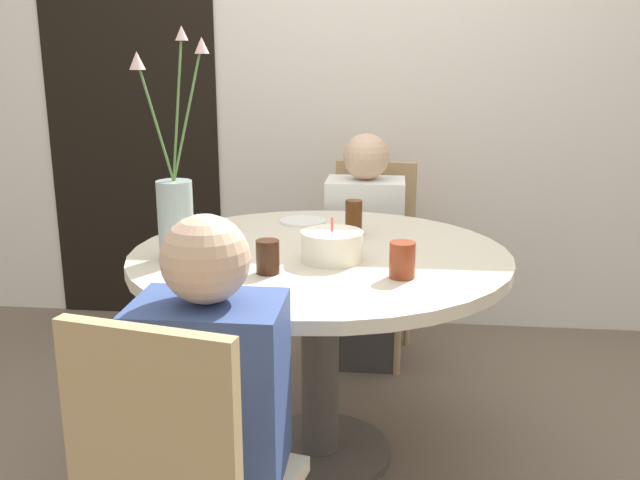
% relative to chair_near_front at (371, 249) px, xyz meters
% --- Properties ---
extents(ground_plane, '(16.00, 16.00, 0.00)m').
position_rel_chair_near_front_xyz_m(ground_plane, '(-0.14, -0.96, -0.50)').
color(ground_plane, '#6B5B4C').
extents(wall_back, '(8.00, 0.05, 2.60)m').
position_rel_chair_near_front_xyz_m(wall_back, '(-0.14, 0.40, 0.80)').
color(wall_back, silver).
rests_on(wall_back, ground_plane).
extents(doorway_panel, '(0.90, 0.01, 2.05)m').
position_rel_chair_near_front_xyz_m(doorway_panel, '(-1.26, 0.36, 0.52)').
color(doorway_panel, black).
rests_on(doorway_panel, ground_plane).
extents(dining_table, '(1.26, 1.26, 0.76)m').
position_rel_chair_near_front_xyz_m(dining_table, '(-0.14, -0.96, 0.12)').
color(dining_table, beige).
rests_on(dining_table, ground_plane).
extents(chair_near_front, '(0.45, 0.45, 0.90)m').
position_rel_chair_near_front_xyz_m(chair_near_front, '(0.00, 0.00, 0.00)').
color(chair_near_front, beige).
rests_on(chair_near_front, ground_plane).
extents(birthday_cake, '(0.20, 0.20, 0.14)m').
position_rel_chair_near_front_xyz_m(birthday_cake, '(-0.09, -1.06, 0.30)').
color(birthday_cake, white).
rests_on(birthday_cake, dining_table).
extents(flower_vase, '(0.22, 0.23, 0.72)m').
position_rel_chair_near_front_xyz_m(flower_vase, '(-0.58, -1.08, 0.43)').
color(flower_vase, '#9EB2AD').
rests_on(flower_vase, dining_table).
extents(side_plate, '(0.18, 0.18, 0.01)m').
position_rel_chair_near_front_xyz_m(side_plate, '(-0.25, -0.56, 0.26)').
color(side_plate, white).
rests_on(side_plate, dining_table).
extents(drink_glass_0, '(0.08, 0.08, 0.11)m').
position_rel_chair_near_front_xyz_m(drink_glass_0, '(0.13, -1.21, 0.31)').
color(drink_glass_0, maroon).
rests_on(drink_glass_0, dining_table).
extents(drink_glass_1, '(0.07, 0.07, 0.10)m').
position_rel_chair_near_front_xyz_m(drink_glass_1, '(-0.27, -1.21, 0.30)').
color(drink_glass_1, '#33190C').
rests_on(drink_glass_1, dining_table).
extents(drink_glass_2, '(0.06, 0.06, 0.13)m').
position_rel_chair_near_front_xyz_m(drink_glass_2, '(-0.04, -0.72, 0.32)').
color(drink_glass_2, '#51280F').
rests_on(drink_glass_2, dining_table).
extents(person_guest, '(0.34, 0.24, 1.06)m').
position_rel_chair_near_front_xyz_m(person_guest, '(-0.02, -0.16, -0.01)').
color(person_guest, '#383333').
rests_on(person_guest, ground_plane).
extents(person_boy, '(0.34, 0.24, 1.06)m').
position_rel_chair_near_front_xyz_m(person_boy, '(-0.31, -1.75, -0.01)').
color(person_boy, '#383333').
rests_on(person_boy, ground_plane).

